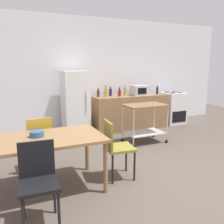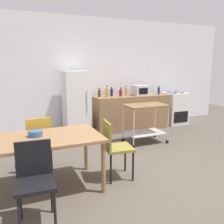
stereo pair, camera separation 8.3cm
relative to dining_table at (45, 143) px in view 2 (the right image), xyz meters
The scene contains 19 objects.
ground_plane 1.80m from the dining_table, ahead, with size 12.00×12.00×0.00m, color brown.
back_wall 3.50m from the dining_table, 61.02° to the left, with size 8.40×0.12×2.90m, color white.
kitchen_counter 3.50m from the dining_table, 43.04° to the left, with size 2.00×0.64×0.90m, color olive.
dining_table is the anchor object (origin of this frame).
chair_olive 1.01m from the dining_table, ahead, with size 0.44×0.44×0.89m.
chair_black 0.71m from the dining_table, 106.69° to the right, with size 0.42×0.42×0.89m.
chair_mustard 0.70m from the dining_table, 91.13° to the left, with size 0.43×0.43×0.89m.
stove_oven 4.67m from the dining_table, 30.97° to the left, with size 0.60×0.61×0.92m.
refrigerator 2.72m from the dining_table, 66.05° to the left, with size 0.60×0.63×1.55m.
kitchen_cart 2.61m from the dining_table, 27.95° to the left, with size 0.91×0.57×0.85m.
bottle_vinegar 2.97m from the dining_table, 55.31° to the left, with size 0.07×0.07×0.22m.
bottle_sparkling_water 3.05m from the dining_table, 51.87° to the left, with size 0.08×0.08×0.28m.
bottle_sesame_oil 3.21m from the dining_table, 50.48° to the left, with size 0.07×0.07×0.23m.
bottle_wine 3.25m from the dining_table, 46.40° to the left, with size 0.08×0.08×0.22m.
bottle_soy_sauce 3.49m from the dining_table, 45.13° to the left, with size 0.06×0.06×0.25m.
microwave 3.66m from the dining_table, 39.28° to the left, with size 0.46×0.35×0.26m.
bottle_hot_sauce 4.03m from the dining_table, 37.95° to the left, with size 0.08×0.08×0.21m.
bottle_olive_oil 4.09m from the dining_table, 34.43° to the left, with size 0.06×0.06×0.23m.
fruit_bowl 0.18m from the dining_table, 139.68° to the left, with size 0.19×0.19×0.08m, color #33598C.
Camera 2 is at (-2.03, -2.93, 1.70)m, focal length 38.25 mm.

